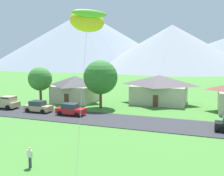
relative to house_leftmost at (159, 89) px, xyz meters
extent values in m
cube|color=#2D2D33|center=(1.42, -14.45, -2.58)|extent=(160.00, 6.95, 0.08)
cone|color=#8E939E|center=(-10.69, 96.60, 9.06)|extent=(82.67, 82.67, 23.37)
cone|color=gray|center=(-71.23, 116.84, 15.33)|extent=(123.21, 123.21, 35.91)
cube|color=beige|center=(0.00, 0.00, -0.99)|extent=(9.37, 6.99, 3.27)
pyramid|color=#564C51|center=(0.00, 0.00, 1.54)|extent=(10.12, 7.55, 1.80)
cube|color=brown|center=(0.00, -3.51, -1.62)|extent=(0.90, 0.06, 2.00)
cube|color=beige|center=(-14.81, -3.87, -1.08)|extent=(7.04, 6.86, 3.09)
pyramid|color=#474247|center=(-14.81, -3.87, 1.32)|extent=(7.61, 7.40, 1.70)
cube|color=brown|center=(-14.81, -7.32, -1.62)|extent=(0.90, 0.06, 2.00)
cylinder|color=brown|center=(-19.81, -7.68, -1.18)|extent=(0.44, 0.44, 2.88)
sphere|color=#3D7F33|center=(-19.81, -7.68, 1.84)|extent=(4.22, 4.22, 4.22)
cylinder|color=brown|center=(-8.28, -7.56, -1.12)|extent=(0.44, 0.44, 3.01)
sphere|color=#33752D|center=(-8.28, -7.56, 2.47)|extent=(5.55, 5.55, 5.55)
cylinder|color=black|center=(9.90, -14.03, -2.22)|extent=(0.64, 0.25, 0.64)
cylinder|color=black|center=(9.86, -15.87, -2.22)|extent=(0.64, 0.25, 0.64)
cube|color=red|center=(-10.37, -13.85, -1.94)|extent=(4.21, 1.83, 0.80)
cube|color=#2D3847|center=(-10.52, -13.85, -1.20)|extent=(2.21, 1.60, 0.68)
cylinder|color=black|center=(-9.01, -12.94, -2.22)|extent=(0.64, 0.24, 0.64)
cylinder|color=black|center=(-9.02, -14.78, -2.22)|extent=(0.64, 0.24, 0.64)
cylinder|color=black|center=(-11.71, -12.92, -2.22)|extent=(0.64, 0.24, 0.64)
cylinder|color=black|center=(-11.72, -14.76, -2.22)|extent=(0.64, 0.24, 0.64)
cube|color=tan|center=(-16.04, -13.73, -1.94)|extent=(4.21, 1.82, 0.80)
cube|color=#2D3847|center=(-16.19, -13.72, -1.20)|extent=(2.21, 1.59, 0.68)
cylinder|color=black|center=(-14.69, -12.81, -2.22)|extent=(0.64, 0.24, 0.64)
cylinder|color=black|center=(-14.70, -14.65, -2.22)|extent=(0.64, 0.24, 0.64)
cylinder|color=black|center=(-17.39, -12.80, -2.22)|extent=(0.64, 0.24, 0.64)
cylinder|color=black|center=(-17.40, -14.64, -2.22)|extent=(0.64, 0.24, 0.64)
cube|color=#C6B284|center=(-23.11, -13.30, -1.87)|extent=(5.24, 2.09, 0.84)
cube|color=#C6B284|center=(-22.01, -13.28, -1.00)|extent=(1.93, 1.87, 0.90)
cube|color=#2D3847|center=(-22.01, -13.28, -0.73)|extent=(1.65, 1.91, 0.28)
cylinder|color=black|center=(-21.43, -12.24, -2.16)|extent=(0.76, 0.29, 0.76)
cylinder|color=black|center=(-21.40, -14.28, -2.16)|extent=(0.76, 0.29, 0.76)
cylinder|color=black|center=(-24.83, -12.31, -2.16)|extent=(0.76, 0.29, 0.76)
ellipsoid|color=yellow|center=(-0.08, -29.82, 8.69)|extent=(2.62, 2.80, 1.75)
ellipsoid|color=#72D133|center=(0.21, -30.07, 9.17)|extent=(2.04, 2.32, 0.60)
cylinder|color=silver|center=(0.57, -32.16, 3.81)|extent=(1.32, 4.70, 9.77)
cylinder|color=#3D3D42|center=(-4.80, -30.77, -2.18)|extent=(0.24, 0.24, 0.88)
cube|color=white|center=(-4.80, -30.77, -1.45)|extent=(0.36, 0.22, 0.58)
sphere|color=beige|center=(-4.80, -30.77, -1.05)|extent=(0.21, 0.21, 0.21)
cylinder|color=white|center=(-5.02, -30.77, -1.50)|extent=(0.12, 0.18, 0.59)
cylinder|color=white|center=(-4.58, -30.77, -1.50)|extent=(0.12, 0.18, 0.59)
camera|label=1|loc=(8.23, -47.57, 6.47)|focal=42.89mm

